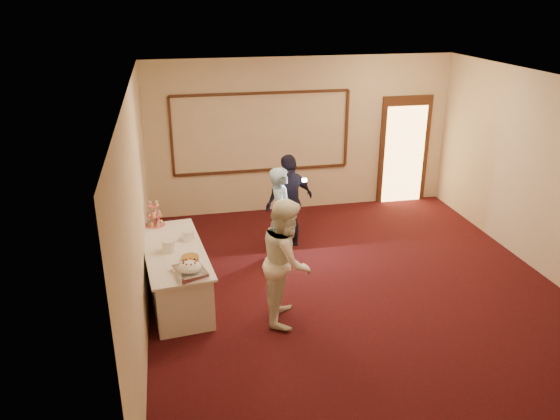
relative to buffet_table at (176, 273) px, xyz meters
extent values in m
plane|color=black|center=(2.60, -0.40, -0.39)|extent=(7.00, 7.00, 0.00)
cube|color=beige|center=(2.60, 3.10, 1.11)|extent=(6.00, 0.04, 3.00)
cube|color=beige|center=(2.60, -3.90, 1.11)|extent=(6.00, 0.04, 3.00)
cube|color=beige|center=(-0.40, -0.40, 1.11)|extent=(0.04, 7.00, 3.00)
cube|color=beige|center=(5.60, -0.40, 1.11)|extent=(0.04, 7.00, 3.00)
cube|color=white|center=(2.60, -0.40, 2.61)|extent=(6.00, 7.00, 0.04)
cube|color=#351E0F|center=(1.80, 3.07, 0.46)|extent=(3.40, 0.04, 0.05)
cube|color=#351E0F|center=(1.80, 3.07, 1.96)|extent=(3.40, 0.04, 0.05)
cube|color=#351E0F|center=(0.10, 3.07, 1.21)|extent=(0.05, 0.04, 1.50)
cube|color=#351E0F|center=(3.50, 3.07, 1.21)|extent=(0.05, 0.04, 1.50)
cube|color=#351E0F|center=(4.75, 3.06, 0.71)|extent=(1.05, 0.06, 2.20)
cube|color=#FFBF66|center=(4.75, 3.03, 0.61)|extent=(0.85, 0.02, 2.00)
cube|color=silver|center=(0.00, 0.00, -0.02)|extent=(0.92, 2.04, 0.74)
cube|color=silver|center=(0.00, 0.00, 0.37)|extent=(1.02, 2.16, 0.03)
cube|color=silver|center=(0.18, -0.78, 0.40)|extent=(0.45, 0.52, 0.04)
ellipsoid|color=white|center=(0.18, -0.78, 0.49)|extent=(0.29, 0.29, 0.13)
cube|color=silver|center=(0.28, -0.65, 0.42)|extent=(0.22, 0.26, 0.01)
cylinder|color=#CB5350|center=(-0.26, 0.92, 0.58)|extent=(0.02, 0.02, 0.39)
cylinder|color=#CB5350|center=(-0.26, 0.92, 0.39)|extent=(0.30, 0.30, 0.01)
cylinder|color=#CB5350|center=(-0.26, 0.92, 0.55)|extent=(0.23, 0.23, 0.01)
cylinder|color=#CB5350|center=(-0.26, 0.92, 0.70)|extent=(0.16, 0.16, 0.01)
cylinder|color=white|center=(-0.06, -0.05, 0.47)|extent=(0.20, 0.20, 0.17)
cylinder|color=white|center=(-0.06, -0.05, 0.55)|extent=(0.21, 0.21, 0.01)
cylinder|color=white|center=(0.21, 0.27, 0.45)|extent=(0.17, 0.17, 0.14)
cylinder|color=white|center=(0.21, 0.27, 0.53)|extent=(0.18, 0.18, 0.01)
cylinder|color=white|center=(0.20, -0.38, 0.39)|extent=(0.27, 0.27, 0.01)
cylinder|color=olive|center=(0.20, -0.38, 0.42)|extent=(0.23, 0.23, 0.04)
imported|color=#84AFCE|center=(1.70, 0.79, 0.42)|extent=(0.52, 0.66, 1.61)
imported|color=white|center=(1.43, -0.81, 0.46)|extent=(0.84, 0.97, 1.70)
imported|color=black|center=(1.96, 1.36, 0.43)|extent=(1.04, 0.79, 1.64)
cube|color=white|center=(2.16, 1.18, 0.86)|extent=(0.07, 0.05, 0.05)
camera|label=1|loc=(0.04, -7.00, 3.71)|focal=35.00mm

